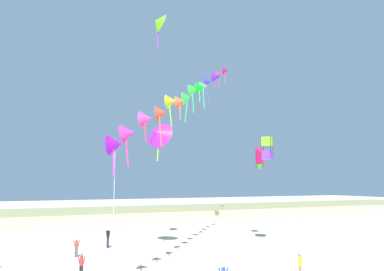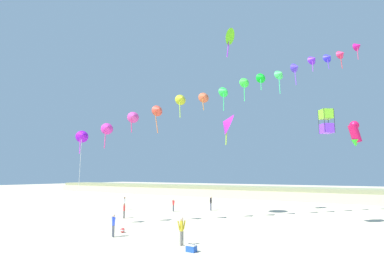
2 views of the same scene
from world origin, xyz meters
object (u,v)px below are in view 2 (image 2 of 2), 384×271
at_px(beach_ball, 122,230).
at_px(person_far_left, 182,229).
at_px(large_kite_mid_trail, 226,123).
at_px(large_kite_high_solo, 228,36).
at_px(person_far_right, 113,224).
at_px(large_kite_outer_drift, 355,133).
at_px(person_near_left, 173,204).
at_px(person_mid_center, 211,202).
at_px(person_near_right, 124,203).
at_px(person_far_center, 124,210).
at_px(large_kite_low_lead, 326,121).
at_px(beach_cooler, 191,248).

bearing_deg(beach_ball, person_far_left, -9.22).
relative_size(large_kite_mid_trail, large_kite_high_solo, 1.03).
height_order(person_far_right, large_kite_outer_drift, large_kite_outer_drift).
relative_size(person_near_left, person_far_right, 0.92).
height_order(person_mid_center, person_far_right, person_mid_center).
distance_m(large_kite_mid_trail, large_kite_high_solo, 10.74).
distance_m(person_near_right, person_mid_center, 10.87).
relative_size(person_near_left, person_far_left, 0.85).
xyz_separation_m(person_near_right, person_far_center, (5.04, -4.99, -0.08)).
distance_m(person_near_left, large_kite_high_solo, 21.40).
bearing_deg(person_far_left, large_kite_high_solo, 104.02).
bearing_deg(person_near_left, person_far_right, -69.92).
distance_m(person_far_left, large_kite_low_lead, 16.77).
height_order(person_near_right, large_kite_outer_drift, large_kite_outer_drift).
bearing_deg(large_kite_mid_trail, person_far_center, -135.26).
xyz_separation_m(large_kite_high_solo, large_kite_outer_drift, (12.60, 1.95, -12.47)).
bearing_deg(large_kite_mid_trail, person_far_right, -96.68).
height_order(person_far_left, large_kite_high_solo, large_kite_high_solo).
bearing_deg(large_kite_mid_trail, person_near_right, -167.58).
relative_size(person_near_left, person_far_center, 0.99).
xyz_separation_m(person_near_left, person_mid_center, (3.33, 3.37, 0.16)).
distance_m(person_far_left, person_far_center, 13.47).
bearing_deg(person_far_right, person_near_right, 132.82).
bearing_deg(person_far_right, beach_ball, 113.07).
relative_size(person_mid_center, large_kite_outer_drift, 0.69).
relative_size(person_far_right, large_kite_outer_drift, 0.64).
xyz_separation_m(large_kite_mid_trail, large_kite_outer_drift, (12.71, 2.57, -1.75)).
bearing_deg(person_far_center, large_kite_outer_drift, 26.79).
height_order(person_near_right, beach_ball, person_near_right).
height_order(person_near_right, person_far_left, person_far_left).
bearing_deg(person_far_left, person_far_right, -174.43).
relative_size(person_mid_center, person_far_left, 1.00).
relative_size(person_far_left, large_kite_low_lead, 0.81).
relative_size(person_near_right, person_mid_center, 0.94).
bearing_deg(person_near_left, beach_cooler, -50.45).
distance_m(person_far_center, beach_cooler, 15.13).
xyz_separation_m(large_kite_mid_trail, large_kite_high_solo, (0.11, 0.62, 10.72)).
bearing_deg(beach_ball, large_kite_low_lead, 41.85).
height_order(person_mid_center, large_kite_mid_trail, large_kite_mid_trail).
distance_m(person_mid_center, large_kite_high_solo, 20.47).
height_order(person_mid_center, large_kite_high_solo, large_kite_high_solo).
bearing_deg(person_mid_center, person_near_right, -148.35).
height_order(person_mid_center, person_far_center, person_mid_center).
height_order(person_far_right, large_kite_high_solo, large_kite_high_solo).
distance_m(person_far_left, large_kite_high_solo, 25.28).
bearing_deg(person_near_right, beach_cooler, -34.49).
bearing_deg(person_far_right, large_kite_outer_drift, 50.46).
height_order(person_near_right, person_far_center, person_near_right).
relative_size(person_near_left, large_kite_mid_trail, 0.39).
distance_m(person_far_left, large_kite_outer_drift, 20.56).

